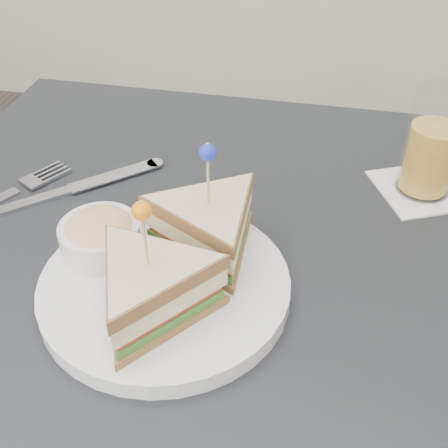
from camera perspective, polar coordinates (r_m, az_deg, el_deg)
table at (r=0.66m, az=-1.05°, el=-9.02°), size 0.80×0.80×0.75m
plate_meal at (r=0.55m, az=-5.57°, el=-3.71°), size 0.33×0.33×0.15m
cutlery_fork at (r=0.75m, az=-21.58°, el=2.56°), size 0.12×0.19×0.01m
cutlery_knife at (r=0.73m, az=-14.66°, el=3.61°), size 0.17×0.16×0.01m
drink_set at (r=0.72m, az=20.36°, el=7.14°), size 0.14×0.14×0.13m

